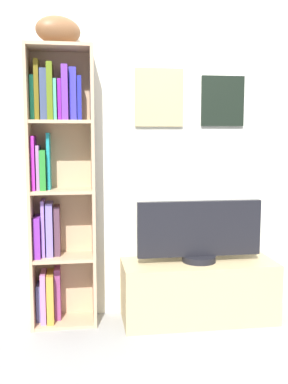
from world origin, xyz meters
name	(u,v)px	position (x,y,z in m)	size (l,w,h in m)	color
back_wall	(127,138)	(0.00, 1.13, 1.20)	(4.80, 0.08, 2.40)	silver
bookshelf	(56,185)	(-0.46, 1.01, 0.91)	(0.41, 0.24, 1.76)	tan
football	(58,31)	(-0.42, 0.98, 1.85)	(0.28, 0.17, 0.17)	brown
tv_stand	(199,291)	(0.45, 0.91, 0.20)	(1.01, 0.38, 0.40)	tan
television	(199,232)	(0.45, 0.91, 0.60)	(0.82, 0.22, 0.40)	black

